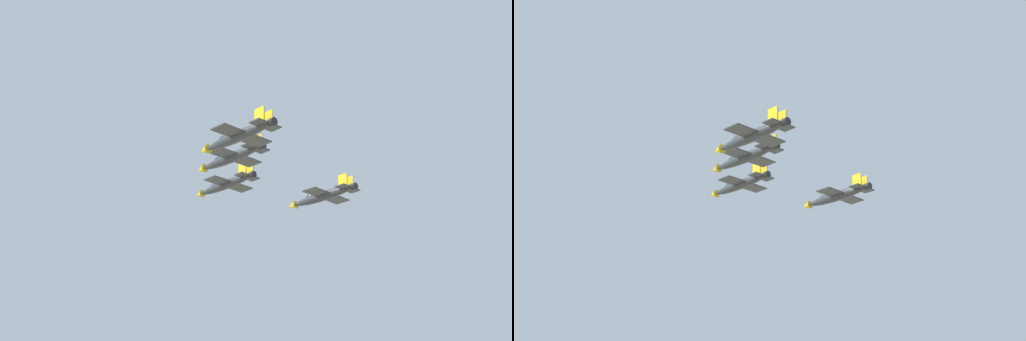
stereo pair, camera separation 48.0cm
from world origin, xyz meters
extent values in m
ellipsoid|color=#2D3338|center=(-2.92, 9.57, 117.78)|extent=(9.69, 13.09, 1.87)
cone|color=gold|center=(1.61, 16.28, 117.78)|extent=(2.36, 2.44, 1.59)
ellipsoid|color=#334751|center=(-1.13, 12.22, 118.48)|extent=(2.56, 2.85, 1.09)
cube|color=#2D3338|center=(-3.33, 8.97, 117.68)|extent=(10.46, 8.57, 0.19)
cube|color=gold|center=(-7.20, 11.58, 117.73)|extent=(2.28, 2.88, 0.22)
cube|color=gold|center=(0.54, 6.35, 117.73)|extent=(2.28, 2.88, 0.22)
cube|color=#2D3338|center=(-6.34, 4.51, 117.78)|extent=(5.41, 4.68, 0.19)
cube|color=gold|center=(-6.95, 5.28, 119.13)|extent=(1.37, 1.86, 2.70)
cube|color=gold|center=(-5.40, 4.23, 119.13)|extent=(1.37, 1.86, 2.70)
cylinder|color=black|center=(-7.23, 3.20, 117.78)|extent=(1.67, 1.59, 1.31)
ellipsoid|color=#2D3338|center=(-21.46, 4.02, 115.76)|extent=(9.86, 13.36, 1.91)
cone|color=gold|center=(-16.85, 10.87, 115.76)|extent=(2.41, 2.49, 1.62)
ellipsoid|color=#334751|center=(-19.64, 6.72, 116.47)|extent=(2.60, 2.91, 1.11)
cube|color=#2D3338|center=(-21.87, 3.40, 115.65)|extent=(10.67, 8.72, 0.19)
cube|color=gold|center=(-25.82, 6.06, 115.70)|extent=(2.32, 2.94, 0.23)
cube|color=gold|center=(-17.92, 0.74, 115.70)|extent=(2.32, 2.94, 0.23)
cube|color=#2D3338|center=(-24.93, -1.14, 115.76)|extent=(5.52, 4.77, 0.19)
cube|color=gold|center=(-25.56, -0.37, 117.13)|extent=(1.39, 1.90, 2.75)
cube|color=gold|center=(-23.98, -1.43, 117.13)|extent=(1.39, 1.90, 2.75)
cylinder|color=black|center=(-25.83, -2.48, 115.76)|extent=(1.70, 1.62, 1.33)
ellipsoid|color=#2D3338|center=(-0.43, -9.62, 114.75)|extent=(9.56, 13.49, 1.90)
cone|color=gold|center=(4.00, -2.67, 114.75)|extent=(2.39, 2.47, 1.62)
ellipsoid|color=#334751|center=(1.32, -6.87, 115.46)|extent=(2.57, 2.90, 1.11)
cube|color=#2D3338|center=(-0.83, -10.24, 114.65)|extent=(10.73, 8.53, 0.19)
cube|color=gold|center=(-4.84, -7.68, 114.70)|extent=(2.26, 2.96, 0.23)
cube|color=gold|center=(3.18, -12.80, 114.70)|extent=(2.26, 2.96, 0.23)
cube|color=#2D3338|center=(-3.77, -14.85, 114.75)|extent=(5.53, 4.69, 0.19)
cube|color=gold|center=(-4.41, -14.09, 116.13)|extent=(1.35, 1.92, 2.75)
cube|color=gold|center=(-2.81, -15.12, 116.13)|extent=(1.35, 1.92, 2.75)
cylinder|color=black|center=(-4.63, -16.21, 114.75)|extent=(1.69, 1.61, 1.33)
ellipsoid|color=#2D3338|center=(-39.99, -1.53, 111.60)|extent=(9.88, 13.34, 1.90)
cone|color=gold|center=(-35.36, 5.30, 111.60)|extent=(2.41, 2.48, 1.62)
ellipsoid|color=#334751|center=(-38.16, 1.17, 112.32)|extent=(2.61, 2.90, 1.11)
cube|color=#2D3338|center=(-40.41, -2.14, 111.50)|extent=(10.66, 8.74, 0.19)
cube|color=gold|center=(-44.35, 0.53, 111.55)|extent=(2.32, 2.94, 0.23)
cube|color=gold|center=(-36.46, -4.81, 111.55)|extent=(2.32, 2.94, 0.23)
cube|color=#2D3338|center=(-43.48, -6.68, 111.60)|extent=(5.51, 4.78, 0.19)
cube|color=gold|center=(-44.10, -5.90, 112.98)|extent=(1.40, 1.89, 2.75)
cube|color=gold|center=(-42.53, -6.97, 112.98)|extent=(1.40, 1.89, 2.75)
cylinder|color=black|center=(-44.38, -8.02, 111.60)|extent=(1.70, 1.62, 1.33)
camera|label=1|loc=(-184.23, -35.19, 47.41)|focal=70.01mm
camera|label=2|loc=(-184.13, -35.66, 47.41)|focal=70.01mm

